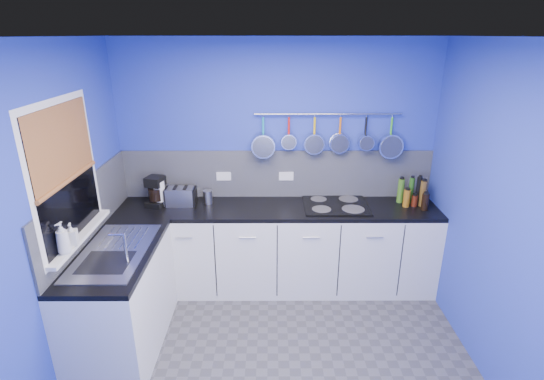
{
  "coord_description": "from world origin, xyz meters",
  "views": [
    {
      "loc": [
        -0.06,
        -2.6,
        2.51
      ],
      "look_at": [
        -0.05,
        0.75,
        1.25
      ],
      "focal_mm": 27.34,
      "sensor_mm": 36.0,
      "label": 1
    }
  ],
  "objects_px": {
    "soap_bottle_a": "(62,238)",
    "soap_bottle_b": "(71,234)",
    "coffee_maker": "(155,192)",
    "hob": "(335,204)",
    "canister": "(208,197)",
    "paper_towel": "(159,194)",
    "toaster": "(181,196)"
  },
  "relations": [
    {
      "from": "soap_bottle_a",
      "to": "soap_bottle_b",
      "type": "height_order",
      "value": "soap_bottle_a"
    },
    {
      "from": "coffee_maker",
      "to": "hob",
      "type": "relative_size",
      "value": 0.47
    },
    {
      "from": "soap_bottle_b",
      "to": "canister",
      "type": "bearing_deg",
      "value": 54.56
    },
    {
      "from": "paper_towel",
      "to": "toaster",
      "type": "xyz_separation_m",
      "value": [
        0.21,
        0.02,
        -0.04
      ]
    },
    {
      "from": "paper_towel",
      "to": "coffee_maker",
      "type": "bearing_deg",
      "value": -172.29
    },
    {
      "from": "coffee_maker",
      "to": "canister",
      "type": "distance_m",
      "value": 0.52
    },
    {
      "from": "soap_bottle_b",
      "to": "paper_towel",
      "type": "relative_size",
      "value": 0.67
    },
    {
      "from": "paper_towel",
      "to": "canister",
      "type": "relative_size",
      "value": 1.89
    },
    {
      "from": "soap_bottle_a",
      "to": "hob",
      "type": "distance_m",
      "value": 2.47
    },
    {
      "from": "soap_bottle_a",
      "to": "toaster",
      "type": "xyz_separation_m",
      "value": [
        0.57,
        1.25,
        -0.18
      ]
    },
    {
      "from": "coffee_maker",
      "to": "toaster",
      "type": "bearing_deg",
      "value": 22.75
    },
    {
      "from": "canister",
      "to": "hob",
      "type": "distance_m",
      "value": 1.29
    },
    {
      "from": "coffee_maker",
      "to": "canister",
      "type": "relative_size",
      "value": 2.21
    },
    {
      "from": "coffee_maker",
      "to": "hob",
      "type": "distance_m",
      "value": 1.8
    },
    {
      "from": "soap_bottle_a",
      "to": "coffee_maker",
      "type": "bearing_deg",
      "value": 75.1
    },
    {
      "from": "soap_bottle_b",
      "to": "canister",
      "type": "xyz_separation_m",
      "value": [
        0.83,
        1.17,
        -0.17
      ]
    },
    {
      "from": "coffee_maker",
      "to": "soap_bottle_b",
      "type": "bearing_deg",
      "value": -90.12
    },
    {
      "from": "coffee_maker",
      "to": "hob",
      "type": "xyz_separation_m",
      "value": [
        1.8,
        0.01,
        -0.14
      ]
    },
    {
      "from": "soap_bottle_a",
      "to": "paper_towel",
      "type": "relative_size",
      "value": 0.93
    },
    {
      "from": "soap_bottle_a",
      "to": "paper_towel",
      "type": "height_order",
      "value": "soap_bottle_a"
    },
    {
      "from": "hob",
      "to": "coffee_maker",
      "type": "bearing_deg",
      "value": -179.56
    },
    {
      "from": "soap_bottle_a",
      "to": "toaster",
      "type": "distance_m",
      "value": 1.38
    },
    {
      "from": "paper_towel",
      "to": "coffee_maker",
      "type": "relative_size",
      "value": 0.86
    },
    {
      "from": "canister",
      "to": "hob",
      "type": "relative_size",
      "value": 0.21
    },
    {
      "from": "soap_bottle_b",
      "to": "canister",
      "type": "distance_m",
      "value": 1.44
    },
    {
      "from": "paper_towel",
      "to": "coffee_maker",
      "type": "height_order",
      "value": "coffee_maker"
    },
    {
      "from": "paper_towel",
      "to": "soap_bottle_b",
      "type": "bearing_deg",
      "value": -108.11
    },
    {
      "from": "canister",
      "to": "hob",
      "type": "bearing_deg",
      "value": -2.51
    },
    {
      "from": "paper_towel",
      "to": "canister",
      "type": "distance_m",
      "value": 0.48
    },
    {
      "from": "soap_bottle_a",
      "to": "soap_bottle_b",
      "type": "relative_size",
      "value": 1.39
    },
    {
      "from": "soap_bottle_a",
      "to": "coffee_maker",
      "type": "height_order",
      "value": "soap_bottle_a"
    },
    {
      "from": "coffee_maker",
      "to": "canister",
      "type": "height_order",
      "value": "coffee_maker"
    }
  ]
}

